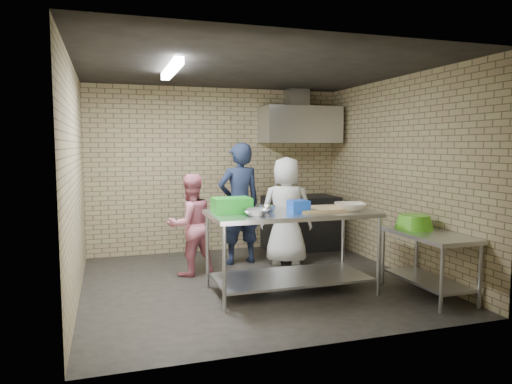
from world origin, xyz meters
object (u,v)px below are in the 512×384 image
at_px(bottle_red, 298,130).
at_px(woman_pink, 190,225).
at_px(prep_table, 291,252).
at_px(side_counter, 428,264).
at_px(man_navy, 239,204).
at_px(blue_tub, 298,206).
at_px(woman_white, 286,211).
at_px(green_crate, 232,205).
at_px(bottle_green, 320,131).
at_px(stove, 300,223).
at_px(green_basin, 414,222).

distance_m(bottle_red, woman_pink, 2.79).
bearing_deg(bottle_red, prep_table, -114.40).
relative_size(side_counter, man_navy, 0.67).
distance_m(prep_table, woman_pink, 1.53).
bearing_deg(bottle_red, man_navy, -146.47).
distance_m(prep_table, blue_tub, 0.57).
height_order(side_counter, man_navy, man_navy).
xyz_separation_m(bottle_red, woman_white, (-0.64, -1.09, -1.23)).
distance_m(green_crate, bottle_red, 3.04).
xyz_separation_m(bottle_green, woman_white, (-1.04, -1.09, -1.22)).
bearing_deg(stove, man_navy, -153.58).
distance_m(blue_tub, man_navy, 1.65).
bearing_deg(side_counter, woman_pink, 145.23).
bearing_deg(woman_white, green_basin, 141.97).
distance_m(side_counter, stove, 2.79).
bearing_deg(blue_tub, prep_table, 116.57).
bearing_deg(woman_white, woman_pink, 26.60).
height_order(bottle_red, woman_white, bottle_red).
xyz_separation_m(green_crate, woman_white, (1.14, 1.17, -0.27)).
bearing_deg(green_basin, woman_pink, 149.08).
distance_m(side_counter, green_crate, 2.40).
bearing_deg(green_basin, stove, 99.76).
xyz_separation_m(stove, woman_white, (-0.59, -0.85, 0.35)).
xyz_separation_m(blue_tub, bottle_red, (1.03, 2.48, 0.98)).
xyz_separation_m(blue_tub, woman_pink, (-1.07, 1.23, -0.36)).
relative_size(green_basin, bottle_red, 2.56).
distance_m(green_basin, bottle_red, 3.01).
distance_m(bottle_red, man_navy, 1.92).
relative_size(side_counter, green_crate, 2.76).
relative_size(prep_table, stove, 1.63).
height_order(man_navy, woman_pink, man_navy).
distance_m(side_counter, bottle_green, 3.41).
distance_m(woman_pink, woman_white, 1.47).
bearing_deg(bottle_green, green_basin, -90.42).
xyz_separation_m(green_basin, man_navy, (-1.68, 1.88, 0.06)).
bearing_deg(prep_table, stove, 64.31).
bearing_deg(blue_tub, man_navy, 99.30).
distance_m(prep_table, bottle_red, 3.04).
xyz_separation_m(stove, woman_pink, (-2.05, -1.02, 0.24)).
bearing_deg(side_counter, man_navy, 128.53).
xyz_separation_m(side_counter, blue_tub, (-1.43, 0.51, 0.67)).
bearing_deg(woman_white, stove, -104.33).
bearing_deg(green_crate, woman_white, 45.66).
height_order(bottle_red, bottle_green, bottle_red).
relative_size(prep_table, green_crate, 4.50).
bearing_deg(man_navy, woman_white, 153.80).
xyz_separation_m(bottle_red, woman_pink, (-2.10, -1.26, -1.34)).
bearing_deg(stove, woman_pink, -153.59).
relative_size(stove, blue_tub, 5.52).
relative_size(bottle_red, man_navy, 0.10).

